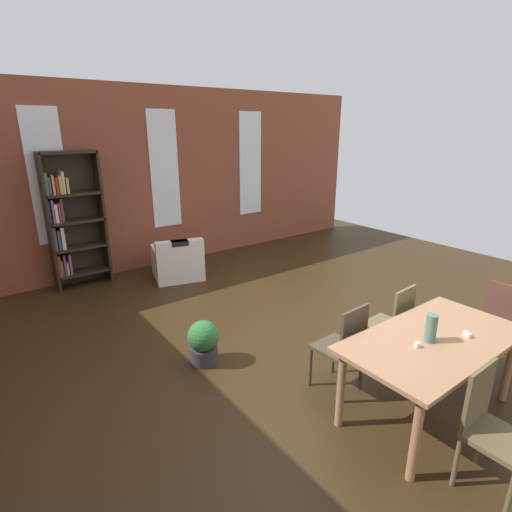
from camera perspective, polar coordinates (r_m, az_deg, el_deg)
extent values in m
plane|color=#332310|center=(4.91, 9.71, -13.54)|extent=(10.90, 10.90, 0.00)
cube|color=brown|center=(7.77, -13.11, 10.78)|extent=(9.39, 0.12, 3.25)
cube|color=white|center=(7.13, -27.65, 9.92)|extent=(0.55, 0.02, 2.12)
cube|color=white|center=(7.69, -12.98, 11.94)|extent=(0.55, 0.02, 2.12)
cube|color=white|center=(8.67, -0.82, 13.02)|extent=(0.55, 0.02, 2.12)
cube|color=#A1714F|center=(3.92, 24.23, -10.87)|extent=(1.76, 0.92, 0.04)
cylinder|color=#A1714F|center=(3.42, 21.89, -23.17)|extent=(0.07, 0.07, 0.74)
cylinder|color=#A1714F|center=(4.62, 32.49, -13.19)|extent=(0.07, 0.07, 0.74)
cylinder|color=#A1714F|center=(3.73, 12.06, -18.20)|extent=(0.07, 0.07, 0.74)
cylinder|color=#A1714F|center=(4.86, 24.57, -10.39)|extent=(0.07, 0.07, 0.74)
cylinder|color=#4C7266|center=(3.78, 23.78, -9.43)|extent=(0.10, 0.10, 0.25)
cylinder|color=silver|center=(4.03, 28.14, -10.00)|extent=(0.04, 0.04, 0.04)
cylinder|color=silver|center=(3.69, 22.07, -11.73)|extent=(0.04, 0.04, 0.04)
cylinder|color=silver|center=(4.04, 27.82, -9.81)|extent=(0.04, 0.04, 0.05)
cube|color=#4E2E23|center=(5.03, 30.56, -9.33)|extent=(0.42, 0.42, 0.04)
cube|color=#4E2E23|center=(5.09, 31.95, -6.16)|extent=(0.05, 0.38, 0.50)
cylinder|color=#4E2E23|center=(5.05, 27.36, -11.68)|extent=(0.04, 0.04, 0.43)
cylinder|color=#4E2E23|center=(4.93, 31.04, -13.10)|extent=(0.04, 0.04, 0.43)
cylinder|color=#4E2E23|center=(5.35, 29.32, -10.36)|extent=(0.04, 0.04, 0.43)
cylinder|color=#4E2E23|center=(5.22, 32.83, -11.65)|extent=(0.04, 0.04, 0.43)
cube|color=brown|center=(4.70, 18.11, -9.44)|extent=(0.43, 0.43, 0.04)
cube|color=brown|center=(4.52, 20.41, -7.34)|extent=(0.38, 0.06, 0.50)
cylinder|color=brown|center=(5.03, 17.19, -10.50)|extent=(0.04, 0.04, 0.43)
cylinder|color=brown|center=(4.76, 14.79, -11.99)|extent=(0.04, 0.04, 0.43)
cylinder|color=brown|center=(4.88, 20.80, -11.84)|extent=(0.04, 0.04, 0.43)
cylinder|color=brown|center=(4.60, 18.54, -13.49)|extent=(0.04, 0.04, 0.43)
cube|color=brown|center=(3.53, 31.50, -21.53)|extent=(0.40, 0.40, 0.04)
cube|color=brown|center=(3.44, 29.26, -17.14)|extent=(0.38, 0.03, 0.50)
cylinder|color=brown|center=(3.51, 32.57, -27.07)|extent=(0.04, 0.04, 0.43)
cylinder|color=brown|center=(3.59, 26.74, -24.87)|extent=(0.04, 0.04, 0.43)
cylinder|color=brown|center=(3.85, 29.34, -21.97)|extent=(0.04, 0.04, 0.43)
cube|color=#433729|center=(4.15, 11.53, -12.79)|extent=(0.42, 0.42, 0.04)
cube|color=#433729|center=(3.93, 13.88, -10.62)|extent=(0.38, 0.05, 0.50)
cylinder|color=#433729|center=(4.48, 11.01, -13.71)|extent=(0.04, 0.04, 0.43)
cylinder|color=#433729|center=(4.25, 7.79, -15.48)|extent=(0.04, 0.04, 0.43)
cylinder|color=#433729|center=(4.31, 14.82, -15.47)|extent=(0.04, 0.04, 0.43)
cylinder|color=#433729|center=(4.06, 11.69, -17.48)|extent=(0.04, 0.04, 0.43)
cube|color=#2D2319|center=(7.02, -27.60, 4.05)|extent=(0.04, 0.34, 2.20)
cube|color=#2D2319|center=(7.18, -21.15, 5.17)|extent=(0.04, 0.34, 2.20)
cube|color=#2D2319|center=(7.25, -24.63, 4.85)|extent=(0.86, 0.01, 2.20)
cube|color=#2D2319|center=(7.32, -23.46, -2.06)|extent=(0.82, 0.34, 0.04)
cube|color=#B22D28|center=(7.20, -26.47, -1.16)|extent=(0.05, 0.26, 0.35)
cube|color=#33724C|center=(7.22, -26.08, -1.49)|extent=(0.03, 0.17, 0.25)
cube|color=#8C4C8C|center=(7.21, -25.78, -1.10)|extent=(0.03, 0.18, 0.33)
cube|color=gold|center=(7.24, -25.46, -1.51)|extent=(0.03, 0.20, 0.21)
cube|color=#8C4C8C|center=(7.23, -25.17, -0.96)|extent=(0.04, 0.22, 0.34)
cube|color=#2D2319|center=(7.19, -23.89, 1.23)|extent=(0.82, 0.34, 0.04)
cube|color=#4C4C51|center=(7.08, -26.98, 2.28)|extent=(0.05, 0.24, 0.37)
cube|color=#4C4C51|center=(7.09, -26.46, 2.14)|extent=(0.04, 0.21, 0.31)
cube|color=white|center=(7.10, -26.04, 2.40)|extent=(0.05, 0.23, 0.36)
cube|color=#2D2319|center=(7.09, -24.34, 4.62)|extent=(0.82, 0.34, 0.04)
cube|color=#284C8C|center=(6.99, -27.56, 5.63)|extent=(0.03, 0.21, 0.35)
cube|color=#8C4C8C|center=(6.99, -27.23, 5.77)|extent=(0.03, 0.28, 0.37)
cube|color=white|center=(7.00, -26.84, 5.55)|extent=(0.04, 0.27, 0.30)
cube|color=#B22D28|center=(7.01, -26.49, 5.68)|extent=(0.03, 0.27, 0.31)
cube|color=#4C4C51|center=(7.01, -26.16, 5.95)|extent=(0.04, 0.21, 0.37)
cube|color=#2D2319|center=(7.01, -24.80, 8.11)|extent=(0.82, 0.34, 0.04)
cube|color=#33724C|center=(6.92, -28.00, 9.16)|extent=(0.05, 0.28, 0.34)
cube|color=#8C4C8C|center=(6.93, -27.55, 8.90)|extent=(0.03, 0.21, 0.26)
cube|color=gold|center=(6.94, -27.20, 9.10)|extent=(0.03, 0.27, 0.29)
cube|color=#B22D28|center=(6.95, -26.78, 8.99)|extent=(0.03, 0.25, 0.25)
cube|color=gold|center=(6.96, -26.36, 9.17)|extent=(0.05, 0.25, 0.28)
cube|color=white|center=(6.96, -26.00, 9.47)|extent=(0.03, 0.21, 0.34)
cube|color=gold|center=(6.98, -25.55, 9.14)|extent=(0.04, 0.26, 0.24)
cube|color=#2D2319|center=(6.95, -25.50, 13.28)|extent=(0.82, 0.34, 0.04)
cube|color=white|center=(7.18, -11.18, -1.40)|extent=(0.98, 0.98, 0.40)
cube|color=white|center=(6.77, -10.86, 0.75)|extent=(0.81, 0.36, 0.35)
cube|color=white|center=(7.16, -8.65, 1.00)|extent=(0.30, 0.73, 0.15)
cube|color=white|center=(7.05, -14.02, 0.38)|extent=(0.30, 0.73, 0.15)
cube|color=black|center=(6.73, -10.92, 1.85)|extent=(0.31, 0.24, 0.08)
cylinder|color=#333338|center=(4.67, -7.46, -13.81)|extent=(0.32, 0.32, 0.19)
sphere|color=#2D6B33|center=(4.55, -7.59, -11.30)|extent=(0.35, 0.35, 0.35)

